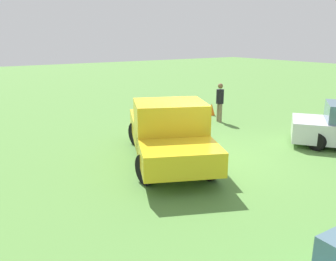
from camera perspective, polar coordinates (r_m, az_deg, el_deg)
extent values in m
plane|color=#54843D|center=(10.26, 6.10, -4.80)|extent=(80.00, 80.00, 0.00)
cylinder|color=black|center=(11.50, -5.31, -0.53)|extent=(0.77, 0.22, 0.77)
cylinder|color=black|center=(11.72, 2.62, -0.18)|extent=(0.77, 0.22, 0.77)
cylinder|color=black|center=(8.44, -3.66, -6.49)|extent=(0.77, 0.22, 0.77)
cylinder|color=black|center=(8.73, 7.04, -5.81)|extent=(0.77, 0.22, 0.77)
cube|color=gold|center=(11.40, -1.25, 1.15)|extent=(2.64, 2.59, 0.64)
cube|color=gold|center=(9.56, 0.30, 0.72)|extent=(2.27, 2.42, 1.40)
cube|color=slate|center=(9.46, 0.30, 3.30)|extent=(1.99, 2.18, 0.48)
cube|color=gold|center=(8.72, 1.42, -3.49)|extent=(3.01, 2.75, 0.60)
cube|color=silver|center=(12.38, -1.87, 1.05)|extent=(0.87, 1.73, 0.16)
cylinder|color=black|center=(13.33, 23.21, 0.13)|extent=(0.61, 0.20, 0.61)
cylinder|color=black|center=(11.92, 23.67, -1.63)|extent=(0.61, 0.20, 0.61)
cylinder|color=#7A6B51|center=(14.87, 8.45, 3.06)|extent=(0.14, 0.14, 0.80)
cylinder|color=#7A6B51|center=(14.70, 8.78, 2.90)|extent=(0.14, 0.14, 0.80)
cylinder|color=black|center=(14.65, 8.72, 5.65)|extent=(0.40, 0.40, 0.60)
sphere|color=brown|center=(14.59, 8.79, 7.39)|extent=(0.22, 0.22, 0.22)
cone|color=orange|center=(16.07, 7.32, 3.56)|extent=(0.32, 0.32, 0.55)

